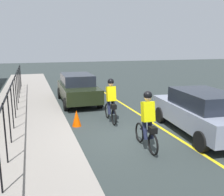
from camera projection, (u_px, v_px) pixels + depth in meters
name	position (u px, v px, depth m)	size (l,w,h in m)	color
ground_plane	(127.00, 137.00, 8.80)	(80.00, 80.00, 0.00)	#2C3434
lane_line_centre	(167.00, 132.00, 9.28)	(36.00, 0.12, 0.01)	yellow
sidewalk	(25.00, 147.00, 7.75)	(40.00, 3.20, 0.15)	gray
iron_fence	(10.00, 102.00, 8.31)	(21.61, 0.04, 1.60)	black
cyclist_lead	(111.00, 101.00, 10.31)	(1.71, 0.37, 1.83)	black
cyclist_follow	(147.00, 121.00, 7.58)	(1.71, 0.37, 1.83)	black
patrol_sedan	(201.00, 111.00, 8.98)	(4.54, 2.22, 1.58)	#868EA2
parked_sedan_rear	(78.00, 88.00, 13.84)	(4.43, 1.97, 1.58)	black
traffic_cone_near	(77.00, 118.00, 9.89)	(0.36, 0.36, 0.65)	#FB4D02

